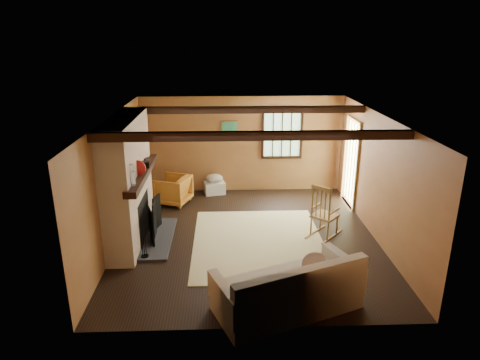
{
  "coord_description": "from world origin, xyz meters",
  "views": [
    {
      "loc": [
        -0.44,
        -7.61,
        3.81
      ],
      "look_at": [
        -0.13,
        0.4,
        1.07
      ],
      "focal_mm": 32.0,
      "sensor_mm": 36.0,
      "label": 1
    }
  ],
  "objects_px": {
    "laundry_basket": "(215,188)",
    "sofa": "(290,292)",
    "rocking_chair": "(324,214)",
    "fireplace": "(129,187)",
    "armchair": "(173,190)"
  },
  "relations": [
    {
      "from": "fireplace",
      "to": "laundry_basket",
      "type": "relative_size",
      "value": 4.8
    },
    {
      "from": "fireplace",
      "to": "sofa",
      "type": "relative_size",
      "value": 1.05
    },
    {
      "from": "rocking_chair",
      "to": "laundry_basket",
      "type": "height_order",
      "value": "rocking_chair"
    },
    {
      "from": "laundry_basket",
      "to": "sofa",
      "type": "bearing_deg",
      "value": -76.57
    },
    {
      "from": "sofa",
      "to": "armchair",
      "type": "distance_m",
      "value": 4.76
    },
    {
      "from": "rocking_chair",
      "to": "laundry_basket",
      "type": "distance_m",
      "value": 3.33
    },
    {
      "from": "rocking_chair",
      "to": "armchair",
      "type": "distance_m",
      "value": 3.67
    },
    {
      "from": "laundry_basket",
      "to": "fireplace",
      "type": "bearing_deg",
      "value": -121.34
    },
    {
      "from": "rocking_chair",
      "to": "laundry_basket",
      "type": "bearing_deg",
      "value": -7.02
    },
    {
      "from": "rocking_chair",
      "to": "sofa",
      "type": "relative_size",
      "value": 0.48
    },
    {
      "from": "rocking_chair",
      "to": "sofa",
      "type": "height_order",
      "value": "rocking_chair"
    },
    {
      "from": "rocking_chair",
      "to": "fireplace",
      "type": "bearing_deg",
      "value": 42.07
    },
    {
      "from": "sofa",
      "to": "laundry_basket",
      "type": "bearing_deg",
      "value": 81.27
    },
    {
      "from": "rocking_chair",
      "to": "armchair",
      "type": "relative_size",
      "value": 1.47
    },
    {
      "from": "fireplace",
      "to": "armchair",
      "type": "xyz_separation_m",
      "value": [
        0.56,
        1.89,
        -0.77
      ]
    }
  ]
}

